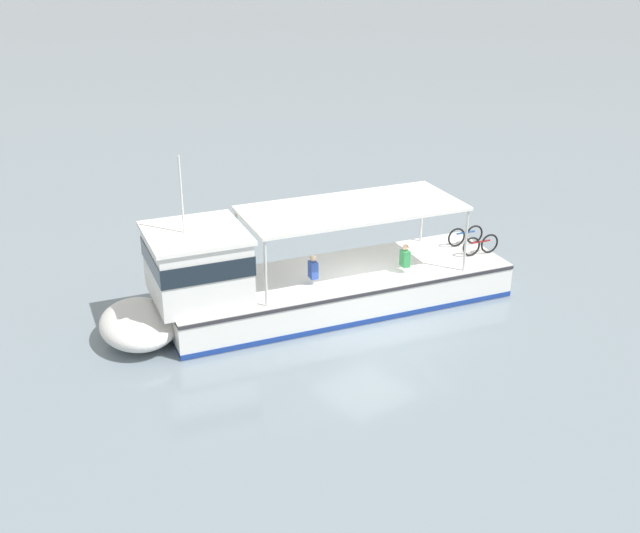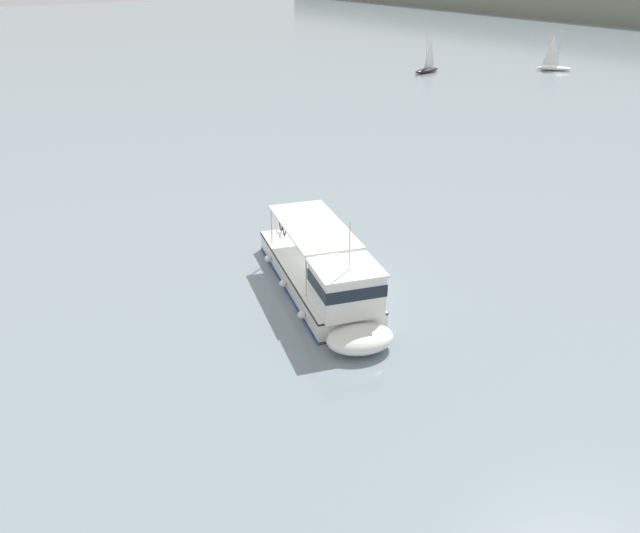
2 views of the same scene
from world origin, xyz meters
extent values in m
plane|color=gray|center=(0.00, 0.00, 0.00)|extent=(400.00, 400.00, 0.00)
cube|color=white|center=(-0.07, -1.42, 0.55)|extent=(11.26, 6.09, 1.10)
ellipsoid|color=white|center=(5.88, -3.16, 0.55)|extent=(2.94, 3.44, 1.01)
cube|color=navy|center=(-0.07, -1.42, 0.10)|extent=(11.28, 6.13, 0.16)
cube|color=#2D2D33|center=(-0.07, -1.42, 1.02)|extent=(11.28, 6.15, 0.10)
cube|color=white|center=(4.15, -2.65, 2.05)|extent=(3.26, 3.34, 1.90)
cube|color=#19232D|center=(4.15, -2.65, 2.38)|extent=(3.31, 3.41, 0.56)
cube|color=white|center=(4.15, -2.65, 3.06)|extent=(3.46, 3.54, 0.12)
cube|color=white|center=(-0.51, -1.30, 3.15)|extent=(7.26, 4.70, 0.10)
cylinder|color=silver|center=(2.99, -0.90, 2.10)|extent=(0.08, 0.08, 2.00)
cylinder|color=silver|center=(2.23, -3.51, 2.10)|extent=(0.08, 0.08, 2.00)
cylinder|color=silver|center=(-3.25, 0.92, 2.10)|extent=(0.08, 0.08, 2.00)
cylinder|color=silver|center=(-4.01, -1.69, 2.10)|extent=(0.08, 0.08, 2.00)
cylinder|color=silver|center=(4.44, -2.74, 4.22)|extent=(0.06, 0.06, 2.20)
sphere|color=white|center=(2.69, -4.08, 0.50)|extent=(0.36, 0.36, 0.36)
sphere|color=white|center=(-0.48, -3.16, 0.50)|extent=(0.36, 0.36, 0.36)
sphere|color=white|center=(-3.45, -2.29, 0.50)|extent=(0.36, 0.36, 0.36)
torus|color=black|center=(-4.32, 0.28, 1.43)|extent=(0.65, 0.24, 0.66)
torus|color=black|center=(-4.99, 0.48, 1.43)|extent=(0.65, 0.24, 0.66)
cylinder|color=maroon|center=(-4.65, 0.38, 1.55)|extent=(0.69, 0.25, 0.06)
torus|color=black|center=(-4.57, -0.58, 1.43)|extent=(0.65, 0.24, 0.66)
torus|color=black|center=(-5.24, -0.39, 1.43)|extent=(0.65, 0.24, 0.66)
cylinder|color=#1E478C|center=(-4.90, -0.49, 1.55)|extent=(0.69, 0.25, 0.06)
cube|color=#338C4C|center=(-1.71, -0.15, 1.56)|extent=(0.30, 0.37, 0.52)
sphere|color=beige|center=(-1.71, -0.15, 1.93)|extent=(0.20, 0.20, 0.20)
cube|color=#2D4CA5|center=(1.05, -1.24, 1.56)|extent=(0.30, 0.37, 0.52)
sphere|color=beige|center=(1.05, -1.24, 1.93)|extent=(0.20, 0.20, 0.20)
ellipsoid|color=#232328|center=(-45.33, 46.98, 0.30)|extent=(2.31, 4.98, 0.60)
cylinder|color=silver|center=(-45.27, 46.69, 3.00)|extent=(0.08, 0.08, 4.80)
pyramid|color=white|center=(-45.46, 47.52, 2.69)|extent=(0.39, 1.68, 4.08)
ellipsoid|color=white|center=(-36.72, 63.04, 0.30)|extent=(4.52, 4.24, 0.60)
cylinder|color=silver|center=(-36.49, 63.24, 3.00)|extent=(0.08, 0.08, 4.80)
pyramid|color=white|center=(-37.11, 62.65, 2.69)|extent=(1.31, 1.18, 4.08)
camera|label=1|loc=(13.86, 15.04, 10.67)|focal=42.60mm
camera|label=2|loc=(25.14, -18.17, 15.57)|focal=37.59mm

